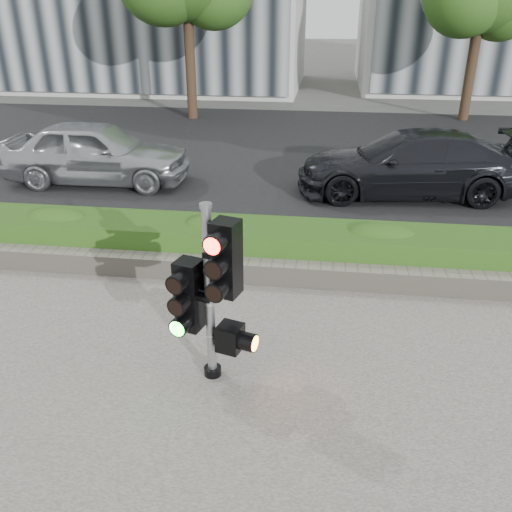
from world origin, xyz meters
name	(u,v)px	position (x,y,z in m)	size (l,w,h in m)	color
ground	(271,355)	(0.00, 0.00, 0.00)	(120.00, 120.00, 0.00)	#51514C
road	(307,153)	(0.00, 10.00, 0.01)	(60.00, 13.00, 0.02)	black
curb	(290,248)	(0.00, 3.15, 0.06)	(60.00, 0.25, 0.12)	gray
stone_wall	(284,273)	(0.00, 1.90, 0.20)	(12.00, 0.32, 0.34)	gray
hedge	(288,246)	(0.00, 2.55, 0.37)	(12.00, 1.00, 0.68)	#4D892A
traffic_signal	(213,286)	(-0.61, -0.49, 1.23)	(0.79, 0.64, 2.16)	black
car_silver	(97,152)	(-4.88, 6.48, 0.77)	(1.76, 4.38, 1.49)	#AFB1B6
car_dark	(409,164)	(2.41, 6.56, 0.74)	(2.02, 4.96, 1.44)	black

